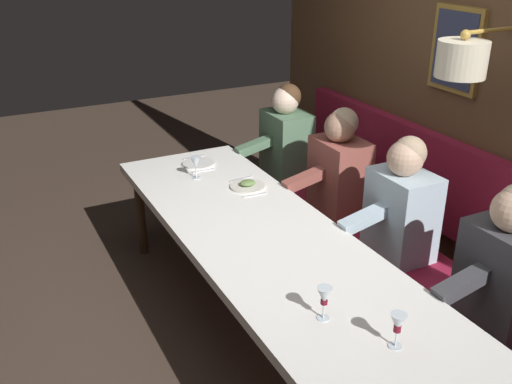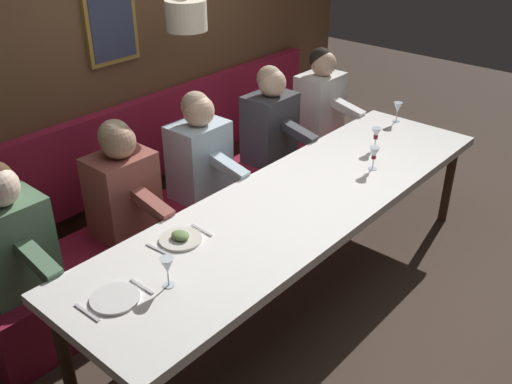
# 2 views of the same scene
# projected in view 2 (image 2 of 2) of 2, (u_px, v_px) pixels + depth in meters

# --- Properties ---
(ground_plane) EXTENTS (12.00, 12.00, 0.00)m
(ground_plane) POSITION_uv_depth(u_px,v_px,m) (296.00, 291.00, 3.95)
(ground_plane) COLOR #423328
(dining_table) EXTENTS (0.90, 3.29, 0.74)m
(dining_table) POSITION_uv_depth(u_px,v_px,m) (300.00, 206.00, 3.61)
(dining_table) COLOR white
(dining_table) RESTS_ON ground_plane
(banquette_bench) EXTENTS (0.52, 3.49, 0.45)m
(banquette_bench) POSITION_uv_depth(u_px,v_px,m) (204.00, 219.00, 4.35)
(banquette_bench) COLOR maroon
(banquette_bench) RESTS_ON ground_plane
(back_wall_panel) EXTENTS (0.59, 4.69, 2.90)m
(back_wall_panel) POSITION_uv_depth(u_px,v_px,m) (142.00, 58.00, 4.12)
(back_wall_panel) COLOR brown
(back_wall_panel) RESTS_ON ground_plane
(diner_nearest) EXTENTS (0.60, 0.40, 0.79)m
(diner_nearest) POSITION_uv_depth(u_px,v_px,m) (321.00, 96.00, 5.02)
(diner_nearest) COLOR white
(diner_nearest) RESTS_ON banquette_bench
(diner_near) EXTENTS (0.60, 0.40, 0.79)m
(diner_near) POSITION_uv_depth(u_px,v_px,m) (271.00, 118.00, 4.56)
(diner_near) COLOR #3D3D42
(diner_near) RESTS_ON banquette_bench
(diner_middle) EXTENTS (0.60, 0.40, 0.79)m
(diner_middle) POSITION_uv_depth(u_px,v_px,m) (200.00, 150.00, 4.04)
(diner_middle) COLOR silver
(diner_middle) RESTS_ON banquette_bench
(diner_far) EXTENTS (0.60, 0.40, 0.79)m
(diner_far) POSITION_uv_depth(u_px,v_px,m) (122.00, 184.00, 3.60)
(diner_far) COLOR #934C42
(diner_far) RESTS_ON banquette_bench
(diner_farthest) EXTENTS (0.60, 0.40, 0.79)m
(diner_farthest) POSITION_uv_depth(u_px,v_px,m) (9.00, 234.00, 3.10)
(diner_farthest) COLOR #567A5B
(diner_farthest) RESTS_ON banquette_bench
(place_setting_0) EXTENTS (0.24, 0.31, 0.01)m
(place_setting_0) POSITION_uv_depth(u_px,v_px,m) (115.00, 298.00, 2.73)
(place_setting_0) COLOR white
(place_setting_0) RESTS_ON dining_table
(place_setting_1) EXTENTS (0.24, 0.32, 0.05)m
(place_setting_1) POSITION_uv_depth(u_px,v_px,m) (181.00, 238.00, 3.17)
(place_setting_1) COLOR silver
(place_setting_1) RESTS_ON dining_table
(wine_glass_0) EXTENTS (0.07, 0.07, 0.16)m
(wine_glass_0) POSITION_uv_depth(u_px,v_px,m) (167.00, 266.00, 2.77)
(wine_glass_0) COLOR silver
(wine_glass_0) RESTS_ON dining_table
(wine_glass_1) EXTENTS (0.07, 0.07, 0.16)m
(wine_glass_1) POSITION_uv_depth(u_px,v_px,m) (398.00, 108.00, 4.65)
(wine_glass_1) COLOR silver
(wine_glass_1) RESTS_ON dining_table
(wine_glass_2) EXTENTS (0.07, 0.07, 0.16)m
(wine_glass_2) POSITION_uv_depth(u_px,v_px,m) (376.00, 134.00, 4.18)
(wine_glass_2) COLOR silver
(wine_glass_2) RESTS_ON dining_table
(wine_glass_3) EXTENTS (0.07, 0.07, 0.16)m
(wine_glass_3) POSITION_uv_depth(u_px,v_px,m) (374.00, 154.00, 3.89)
(wine_glass_3) COLOR silver
(wine_glass_3) RESTS_ON dining_table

